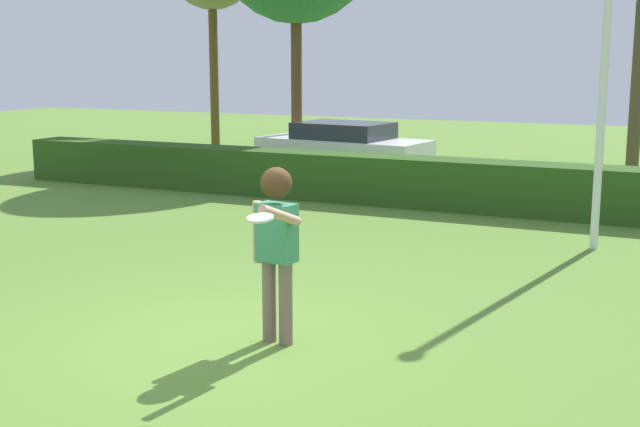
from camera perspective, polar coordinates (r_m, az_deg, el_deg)
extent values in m
plane|color=#5B8632|center=(8.54, -6.27, -8.76)|extent=(60.00, 60.00, 0.00)
cylinder|color=#7B6259|center=(8.33, -2.35, -6.16)|extent=(0.14, 0.14, 0.84)
cylinder|color=#7B6259|center=(8.44, -3.48, -5.95)|extent=(0.14, 0.14, 0.84)
cube|color=#398862|center=(8.21, -2.96, -1.30)|extent=(0.40, 0.26, 0.58)
cylinder|color=tan|center=(7.80, -2.73, -0.13)|extent=(0.16, 0.62, 0.30)
cylinder|color=tan|center=(8.35, -4.29, -1.26)|extent=(0.09, 0.09, 0.62)
sphere|color=tan|center=(8.12, -3.00, 1.87)|extent=(0.22, 0.22, 0.22)
sphere|color=#452E18|center=(8.12, -3.00, 2.08)|extent=(0.31, 0.31, 0.31)
cylinder|color=white|center=(7.29, -4.10, -0.31)|extent=(0.24, 0.24, 0.06)
cylinder|color=silver|center=(12.89, 18.83, 9.70)|extent=(0.12, 0.12, 5.48)
cube|color=#2B5019|center=(15.91, 9.41, 1.96)|extent=(20.08, 0.90, 0.93)
cube|color=white|center=(20.65, 1.61, 4.36)|extent=(4.38, 2.20, 0.55)
cube|color=#2D333D|center=(20.60, 1.62, 5.67)|extent=(2.37, 1.82, 0.40)
cylinder|color=black|center=(20.74, 6.31, 3.56)|extent=(0.61, 0.17, 0.60)
cylinder|color=black|center=(19.24, 4.10, 3.05)|extent=(0.61, 0.17, 0.60)
cylinder|color=black|center=(22.17, -0.56, 4.08)|extent=(0.61, 0.17, 0.60)
cylinder|color=black|center=(20.76, -3.09, 3.62)|extent=(0.61, 0.17, 0.60)
cylinder|color=brown|center=(22.10, 20.80, 8.01)|extent=(0.32, 0.32, 4.16)
cylinder|color=brown|center=(24.83, -7.21, 8.80)|extent=(0.26, 0.26, 4.15)
cylinder|color=brown|center=(22.01, -1.61, 9.09)|extent=(0.28, 0.28, 4.47)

